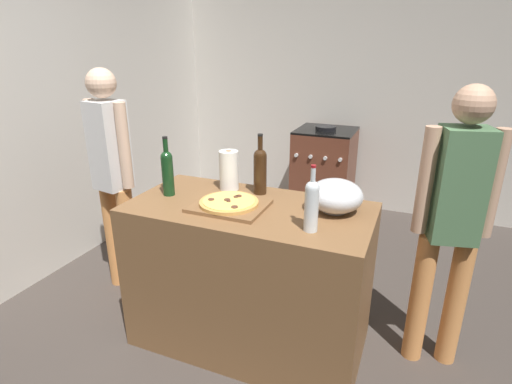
{
  "coord_description": "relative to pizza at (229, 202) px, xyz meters",
  "views": [
    {
      "loc": [
        0.8,
        -1.3,
        1.75
      ],
      "look_at": [
        -0.03,
        0.7,
        0.95
      ],
      "focal_mm": 28.41,
      "sensor_mm": 36.0,
      "label": 1
    }
  ],
  "objects": [
    {
      "name": "cutting_board",
      "position": [
        -0.0,
        0.0,
        -0.02
      ],
      "size": [
        0.4,
        0.32,
        0.02
      ],
      "primitive_type": "cube",
      "color": "brown",
      "rests_on": "counter"
    },
    {
      "name": "ground_plane",
      "position": [
        0.12,
        1.0,
        -0.94
      ],
      "size": [
        4.21,
        3.68,
        0.02
      ],
      "primitive_type": "cube",
      "color": "#3F3833"
    },
    {
      "name": "kitchen_wall_left",
      "position": [
        -1.73,
        1.0,
        0.37
      ],
      "size": [
        0.1,
        3.68,
        2.6
      ],
      "primitive_type": "cube",
      "color": "beige",
      "rests_on": "ground_plane"
    },
    {
      "name": "kitchen_wall_rear",
      "position": [
        0.12,
        2.59,
        0.37
      ],
      "size": [
        4.21,
        0.1,
        2.6
      ],
      "primitive_type": "cube",
      "color": "beige",
      "rests_on": "ground_plane"
    },
    {
      "name": "wine_bottle_dark",
      "position": [
        -0.42,
        0.04,
        0.12
      ],
      "size": [
        0.07,
        0.07,
        0.35
      ],
      "color": "#143819",
      "rests_on": "counter"
    },
    {
      "name": "pizza",
      "position": [
        0.0,
        0.0,
        0.0
      ],
      "size": [
        0.32,
        0.32,
        0.03
      ],
      "color": "tan",
      "rests_on": "cutting_board"
    },
    {
      "name": "mixing_bowl",
      "position": [
        0.55,
        0.17,
        0.06
      ],
      "size": [
        0.29,
        0.29,
        0.18
      ],
      "color": "#B2B2B7",
      "rests_on": "counter"
    },
    {
      "name": "wine_bottle_clear",
      "position": [
        0.49,
        -0.11,
        0.11
      ],
      "size": [
        0.07,
        0.07,
        0.33
      ],
      "color": "silver",
      "rests_on": "counter"
    },
    {
      "name": "stove",
      "position": [
        0.02,
        2.18,
        -0.47
      ],
      "size": [
        0.58,
        0.59,
        0.96
      ],
      "color": "brown",
      "rests_on": "ground_plane"
    },
    {
      "name": "paper_towel_roll",
      "position": [
        -0.13,
        0.27,
        0.09
      ],
      "size": [
        0.12,
        0.12,
        0.25
      ],
      "color": "white",
      "rests_on": "counter"
    },
    {
      "name": "person_in_stripes",
      "position": [
        -1.01,
        0.24,
        -0.01
      ],
      "size": [
        0.37,
        0.23,
        1.6
      ],
      "color": "#D88C4C",
      "rests_on": "ground_plane"
    },
    {
      "name": "person_in_red",
      "position": [
        1.13,
        0.32,
        -0.02
      ],
      "size": [
        0.39,
        0.25,
        1.57
      ],
      "color": "#D88C4C",
      "rests_on": "ground_plane"
    },
    {
      "name": "wine_bottle_green",
      "position": [
        0.07,
        0.27,
        0.12
      ],
      "size": [
        0.08,
        0.08,
        0.36
      ],
      "color": "#331E0F",
      "rests_on": "counter"
    },
    {
      "name": "counter",
      "position": [
        0.09,
        0.06,
        -0.48
      ],
      "size": [
        1.35,
        0.68,
        0.9
      ],
      "primitive_type": "cube",
      "color": "brown",
      "rests_on": "ground_plane"
    }
  ]
}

